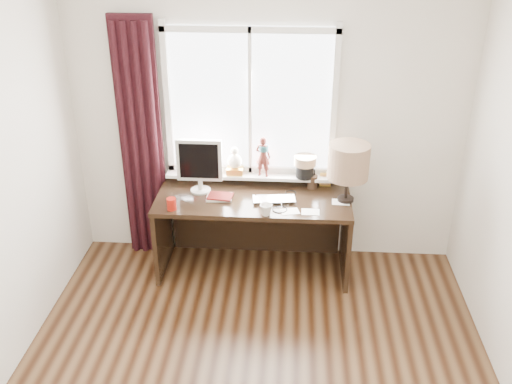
# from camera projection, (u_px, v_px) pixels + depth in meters

# --- Properties ---
(ceiling) EXTENTS (3.50, 4.00, 0.00)m
(ceiling) POSITION_uv_depth(u_px,v_px,m) (248.00, 10.00, 2.68)
(ceiling) COLOR white
(ceiling) RESTS_ON wall_back
(wall_back) EXTENTS (3.50, 0.00, 2.60)m
(wall_back) POSITION_uv_depth(u_px,v_px,m) (267.00, 124.00, 5.05)
(wall_back) COLOR beige
(wall_back) RESTS_ON ground
(laptop) EXTENTS (0.39, 0.28, 0.03)m
(laptop) POSITION_uv_depth(u_px,v_px,m) (274.00, 200.00, 4.91)
(laptop) COLOR silver
(laptop) RESTS_ON desk
(mug) EXTENTS (0.14, 0.14, 0.10)m
(mug) POSITION_uv_depth(u_px,v_px,m) (266.00, 209.00, 4.68)
(mug) COLOR white
(mug) RESTS_ON desk
(red_cup) EXTENTS (0.08, 0.08, 0.10)m
(red_cup) POSITION_uv_depth(u_px,v_px,m) (172.00, 204.00, 4.76)
(red_cup) COLOR #941309
(red_cup) RESTS_ON desk
(window) EXTENTS (1.52, 0.23, 1.40)m
(window) POSITION_uv_depth(u_px,v_px,m) (252.00, 125.00, 5.01)
(window) COLOR white
(window) RESTS_ON ground
(curtain) EXTENTS (0.38, 0.09, 2.25)m
(curtain) POSITION_uv_depth(u_px,v_px,m) (141.00, 144.00, 5.12)
(curtain) COLOR black
(curtain) RESTS_ON floor
(desk) EXTENTS (1.70, 0.70, 0.75)m
(desk) POSITION_uv_depth(u_px,v_px,m) (254.00, 217.00, 5.17)
(desk) COLOR black
(desk) RESTS_ON floor
(monitor) EXTENTS (0.40, 0.18, 0.49)m
(monitor) POSITION_uv_depth(u_px,v_px,m) (199.00, 163.00, 4.96)
(monitor) COLOR beige
(monitor) RESTS_ON desk
(notebook_stack) EXTENTS (0.24, 0.18, 0.03)m
(notebook_stack) POSITION_uv_depth(u_px,v_px,m) (220.00, 197.00, 4.96)
(notebook_stack) COLOR beige
(notebook_stack) RESTS_ON desk
(brush_holder) EXTENTS (0.09, 0.09, 0.25)m
(brush_holder) POSITION_uv_depth(u_px,v_px,m) (312.00, 182.00, 5.12)
(brush_holder) COLOR black
(brush_holder) RESTS_ON desk
(icon_frame) EXTENTS (0.10, 0.03, 0.13)m
(icon_frame) POSITION_uv_depth(u_px,v_px,m) (325.00, 180.00, 5.15)
(icon_frame) COLOR gold
(icon_frame) RESTS_ON desk
(table_lamp) EXTENTS (0.35, 0.35, 0.52)m
(table_lamp) POSITION_uv_depth(u_px,v_px,m) (348.00, 162.00, 4.76)
(table_lamp) COLOR black
(table_lamp) RESTS_ON desk
(loose_papers) EXTENTS (0.60, 0.33, 0.00)m
(loose_papers) POSITION_uv_depth(u_px,v_px,m) (314.00, 208.00, 4.80)
(loose_papers) COLOR white
(loose_papers) RESTS_ON desk
(desk_cables) EXTENTS (0.26, 0.45, 0.01)m
(desk_cables) POSITION_uv_depth(u_px,v_px,m) (281.00, 202.00, 4.89)
(desk_cables) COLOR black
(desk_cables) RESTS_ON desk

